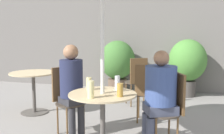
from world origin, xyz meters
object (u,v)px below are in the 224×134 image
at_px(cafe_table_near, 103,109).
at_px(seated_person_0, 159,92).
at_px(bistro_chair_3, 146,88).
at_px(beer_glass_2, 91,90).
at_px(cafe_table_far, 34,83).
at_px(beer_glass_1, 89,84).
at_px(bistro_chair_0, 171,104).
at_px(potted_plant_1, 188,62).
at_px(potted_plant_0, 117,62).
at_px(beer_glass_0, 117,83).
at_px(bistro_chair_4, 137,78).
at_px(seated_person_1, 72,82).
at_px(beer_glass_3, 120,90).
at_px(bistro_chair_1, 67,94).

relative_size(cafe_table_near, seated_person_0, 0.65).
bearing_deg(bistro_chair_3, beer_glass_2, 69.54).
bearing_deg(cafe_table_far, bistro_chair_3, -0.13).
height_order(seated_person_0, beer_glass_1, seated_person_0).
xyz_separation_m(bistro_chair_0, beer_glass_1, (-0.96, -0.22, 0.24)).
height_order(bistro_chair_3, potted_plant_1, potted_plant_1).
relative_size(cafe_table_near, potted_plant_1, 0.62).
bearing_deg(bistro_chair_3, potted_plant_0, -68.74).
distance_m(cafe_table_near, potted_plant_1, 3.30).
relative_size(beer_glass_0, beer_glass_2, 0.93).
bearing_deg(bistro_chair_4, seated_person_1, 37.70).
bearing_deg(cafe_table_near, beer_glass_1, 148.96).
xyz_separation_m(cafe_table_far, beer_glass_3, (1.86, -1.27, 0.25)).
bearing_deg(cafe_table_near, seated_person_0, 24.81).
height_order(beer_glass_2, beer_glass_3, beer_glass_2).
distance_m(beer_glass_3, potted_plant_1, 3.33).
relative_size(cafe_table_far, beer_glass_0, 4.70).
bearing_deg(bistro_chair_0, potted_plant_0, -178.38).
relative_size(beer_glass_2, potted_plant_1, 0.15).
distance_m(cafe_table_near, bistro_chair_0, 0.83).
bearing_deg(beer_glass_2, bistro_chair_1, 130.92).
bearing_deg(bistro_chair_4, beer_glass_1, 49.71).
xyz_separation_m(cafe_table_far, seated_person_0, (2.24, -0.89, 0.17)).
relative_size(bistro_chair_0, potted_plant_0, 0.76).
height_order(beer_glass_0, beer_glass_1, beer_glass_0).
xyz_separation_m(cafe_table_near, bistro_chair_1, (-0.67, 0.48, 0.02)).
height_order(beer_glass_1, potted_plant_1, potted_plant_1).
xyz_separation_m(seated_person_0, beer_glass_2, (-0.66, -0.52, 0.10)).
xyz_separation_m(bistro_chair_1, beer_glass_1, (0.46, -0.35, 0.24)).
xyz_separation_m(beer_glass_0, beer_glass_1, (-0.33, -0.09, -0.01)).
height_order(cafe_table_far, seated_person_0, seated_person_0).
distance_m(cafe_table_far, potted_plant_0, 2.18).
distance_m(bistro_chair_0, beer_glass_1, 1.02).
bearing_deg(bistro_chair_1, seated_person_0, -63.37).
bearing_deg(bistro_chair_4, bistro_chair_0, 79.35).
bearing_deg(beer_glass_0, beer_glass_2, -110.53).
distance_m(bistro_chair_3, potted_plant_0, 2.16).
height_order(cafe_table_near, beer_glass_3, beer_glass_3).
height_order(cafe_table_near, seated_person_0, seated_person_0).
relative_size(cafe_table_far, bistro_chair_0, 0.87).
bearing_deg(cafe_table_far, bistro_chair_0, -19.10).
relative_size(cafe_table_near, bistro_chair_3, 0.84).
relative_size(bistro_chair_3, potted_plant_1, 0.74).
xyz_separation_m(seated_person_0, potted_plant_0, (-1.23, 2.81, 0.00)).
distance_m(potted_plant_0, potted_plant_1, 1.57).
distance_m(cafe_table_far, beer_glass_1, 1.78).
relative_size(seated_person_1, beer_glass_3, 8.63).
distance_m(bistro_chair_4, beer_glass_1, 1.98).
xyz_separation_m(bistro_chair_0, potted_plant_0, (-1.37, 2.75, 0.16)).
xyz_separation_m(bistro_chair_1, seated_person_0, (1.29, -0.19, 0.16)).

